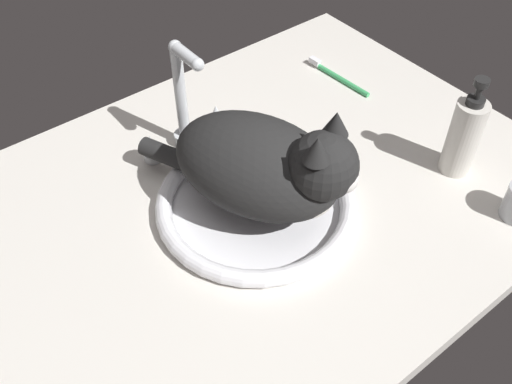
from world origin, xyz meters
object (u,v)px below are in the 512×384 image
soap_pump_bottle (464,136)px  toothbrush (337,76)px  cat (267,166)px  sink_basin (256,204)px  faucet (184,110)px

soap_pump_bottle → toothbrush: bearing=85.2°
cat → toothbrush: (35.04, 20.30, -9.79)cm
sink_basin → faucet: faucet is taller
sink_basin → toothbrush: 40.30cm
faucet → soap_pump_bottle: size_ratio=1.14×
sink_basin → soap_pump_bottle: 36.27cm
toothbrush → cat: bearing=-149.9°
faucet → toothbrush: bearing=-2.5°
sink_basin → toothbrush: bearing=27.4°
sink_basin → faucet: size_ratio=1.53×
faucet → soap_pump_bottle: (33.05, -33.74, -0.65)cm
soap_pump_bottle → toothbrush: (2.72, 32.17, -6.72)cm
sink_basin → cat: cat is taller
soap_pump_bottle → toothbrush: soap_pump_bottle is taller
soap_pump_bottle → sink_basin: bearing=157.6°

